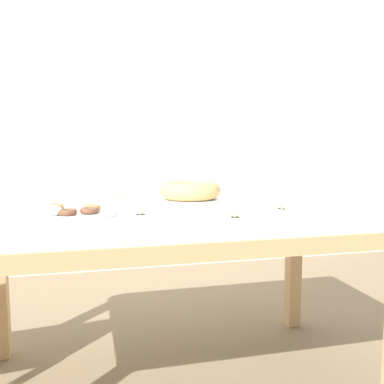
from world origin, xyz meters
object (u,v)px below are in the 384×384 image
Objects in this scene: tealight_near_front at (282,210)px; pastry_platter at (70,212)px; plate_stack at (256,197)px; tealight_right_edge at (141,216)px; cake_chocolate_round at (190,191)px; tealight_near_cakes at (119,197)px; tealight_centre at (235,219)px.

pastry_platter is at bearing 170.22° from tealight_near_front.
tealight_near_front is at bearing -9.78° from pastry_platter.
plate_stack reaches higher than tealight_right_edge.
cake_chocolate_round is 0.59m from pastry_platter.
pastry_platter is 0.47m from tealight_near_cakes.
tealight_right_edge is (0.03, -0.55, 0.00)m from tealight_near_cakes.
cake_chocolate_round is 0.49m from tealight_right_edge.
tealight_right_edge is at bearing 179.18° from tealight_near_front.
plate_stack is at bearing 94.37° from tealight_near_front.
tealight_near_cakes is 1.00× the size of tealight_right_edge.
tealight_centre is (-0.22, -0.34, -0.02)m from plate_stack.
plate_stack is 0.41m from tealight_centre.
cake_chocolate_round reaches higher than tealight_centre.
cake_chocolate_round is 6.99× the size of tealight_near_front.
cake_chocolate_round is at bearing 92.80° from tealight_centre.
tealight_near_front is 0.27m from tealight_centre.
pastry_platter reaches higher than tealight_right_edge.
tealight_near_cakes and tealight_right_edge have the same top height.
tealight_near_cakes is at bearing 154.80° from cake_chocolate_round.
cake_chocolate_round reaches higher than tealight_right_edge.
pastry_platter is 0.28m from tealight_right_edge.
tealight_near_front and tealight_near_cakes have the same top height.
plate_stack is at bearing -38.75° from cake_chocolate_round.
plate_stack is 0.56m from tealight_right_edge.
tealight_centre is (-0.24, -0.13, 0.00)m from tealight_near_front.
tealight_near_front is at bearing -57.35° from cake_chocolate_round.
plate_stack reaches higher than tealight_centre.
tealight_right_edge is at bearing -124.69° from cake_chocolate_round.
pastry_platter is 0.80m from tealight_near_front.
cake_chocolate_round reaches higher than tealight_near_front.
cake_chocolate_round is at bearing 141.25° from plate_stack.
plate_stack is (0.77, 0.08, 0.02)m from pastry_platter.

